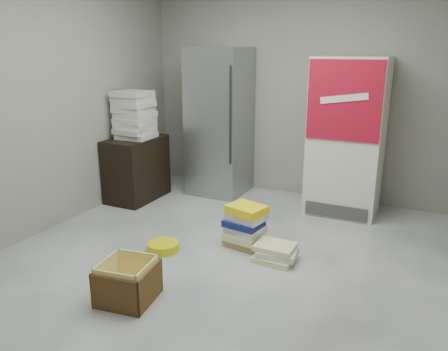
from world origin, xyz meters
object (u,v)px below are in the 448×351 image
steel_fridge (220,122)px  wood_shelf (137,169)px  coke_cooler (347,136)px  phonebook_stack_main (245,226)px  cardboard_box (128,284)px

steel_fridge → wood_shelf: size_ratio=2.37×
steel_fridge → coke_cooler: (1.65, -0.01, -0.05)m
phonebook_stack_main → cardboard_box: phonebook_stack_main is taller
wood_shelf → phonebook_stack_main: (1.82, -0.72, -0.19)m
cardboard_box → steel_fridge: bearing=93.2°
wood_shelf → cardboard_box: wood_shelf is taller
wood_shelf → steel_fridge: bearing=41.3°
coke_cooler → cardboard_box: size_ratio=3.96×
wood_shelf → phonebook_stack_main: size_ratio=1.86×
steel_fridge → cardboard_box: size_ratio=4.18×
steel_fridge → wood_shelf: steel_fridge is taller
coke_cooler → cardboard_box: (-1.10, -2.72, -0.77)m
steel_fridge → coke_cooler: bearing=-0.2°
wood_shelf → cardboard_box: bearing=-55.3°
steel_fridge → cardboard_box: steel_fridge is taller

